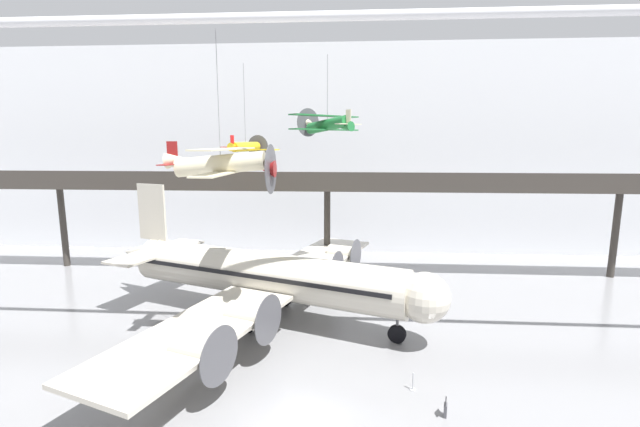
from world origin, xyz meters
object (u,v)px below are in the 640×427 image
Objects in this scene: airliner_silver_main at (263,275)px; info_sign_pedestal at (445,408)px; suspended_plane_green_biplane at (327,124)px; suspended_plane_yellow_lowwing at (246,147)px; suspended_plane_cream_biplane at (221,164)px; stanchion_barrier at (413,385)px.

airliner_silver_main reaches higher than info_sign_pedestal.
suspended_plane_green_biplane reaches higher than suspended_plane_yellow_lowwing.
airliner_silver_main is 17.33m from info_sign_pedestal.
airliner_silver_main is 3.30× the size of suspended_plane_cream_biplane.
info_sign_pedestal is at bearing -124.86° from suspended_plane_yellow_lowwing.
suspended_plane_yellow_lowwing reaches higher than info_sign_pedestal.
suspended_plane_yellow_lowwing is 6.85× the size of info_sign_pedestal.
suspended_plane_yellow_lowwing reaches higher than suspended_plane_cream_biplane.
stanchion_barrier is (13.39, -16.20, -13.41)m from suspended_plane_yellow_lowwing.
info_sign_pedestal is (1.35, -2.35, 0.13)m from stanchion_barrier.
suspended_plane_cream_biplane is (-1.38, -5.54, 9.23)m from airliner_silver_main.
stanchion_barrier is at bearing -22.20° from airliner_silver_main.
suspended_plane_cream_biplane is at bearing -84.18° from airliner_silver_main.
suspended_plane_yellow_lowwing is (-7.66, 2.89, -1.91)m from suspended_plane_green_biplane.
suspended_plane_yellow_lowwing is at bearing 24.56° from suspended_plane_green_biplane.
suspended_plane_yellow_lowwing reaches higher than stanchion_barrier.
suspended_plane_cream_biplane reaches higher than airliner_silver_main.
suspended_plane_yellow_lowwing reaches higher than airliner_silver_main.
airliner_silver_main is 12.34m from suspended_plane_yellow_lowwing.
suspended_plane_green_biplane is at bearing 57.94° from suspended_plane_cream_biplane.
airliner_silver_main is 5.11× the size of suspended_plane_green_biplane.
suspended_plane_yellow_lowwing is 24.93m from stanchion_barrier.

